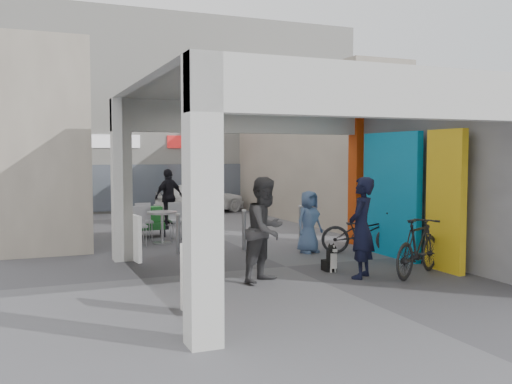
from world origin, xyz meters
name	(u,v)px	position (x,y,z in m)	size (l,w,h in m)	color
ground	(286,267)	(0.00, 0.00, 0.00)	(90.00, 90.00, 0.00)	#58585E
arcade_canopy	(330,155)	(0.54, -0.82, 2.30)	(6.40, 6.45, 6.40)	beige
far_building	(147,115)	(0.00, 13.99, 3.99)	(18.00, 4.08, 8.00)	white
plaza_bldg_left	(39,148)	(-4.50, 7.50, 2.50)	(2.00, 9.00, 5.00)	#B3A794
plaza_bldg_right	(311,149)	(4.50, 7.50, 2.50)	(2.00, 9.00, 5.00)	#B3A794
bollard_left	(178,234)	(-1.67, 2.32, 0.46)	(0.09, 0.09, 0.92)	gray
bollard_center	(244,230)	(-0.07, 2.22, 0.48)	(0.09, 0.09, 0.96)	gray
bollard_right	(300,225)	(1.58, 2.48, 0.49)	(0.09, 0.09, 0.98)	gray
advert_board_near	(192,279)	(-2.75, -2.62, 0.51)	(0.21, 0.55, 1.00)	white
advert_board_far	(136,238)	(-2.75, 1.75, 0.51)	(0.15, 0.56, 1.00)	white
cafe_set	(155,228)	(-1.78, 4.35, 0.35)	(1.64, 1.32, 0.99)	#ADADB3
produce_stand	(144,225)	(-1.87, 5.34, 0.33)	(1.25, 0.68, 0.82)	black
crate_stack	(187,214)	(0.17, 8.29, 0.28)	(0.53, 0.47, 0.56)	#1A5C23
border_collie	(331,260)	(0.60, -0.77, 0.23)	(0.21, 0.42, 0.57)	black
man_with_dog	(361,228)	(0.84, -1.49, 0.95)	(0.69, 0.45, 1.89)	black
man_back_turned	(266,229)	(-0.93, -1.09, 0.95)	(0.93, 0.72, 1.90)	#444446
man_elderly	(309,222)	(1.21, 1.31, 0.73)	(0.71, 0.46, 1.46)	#526FA0
man_crates	(169,197)	(-0.54, 7.91, 0.91)	(1.07, 0.45, 1.82)	black
bicycle_front	(362,232)	(2.30, 0.72, 0.50)	(0.66, 1.90, 1.00)	black
bicycle_rear	(418,247)	(1.94, -1.75, 0.55)	(0.52, 1.85, 1.11)	black
white_van	(201,197)	(1.44, 10.83, 0.62)	(1.47, 3.66, 1.25)	white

